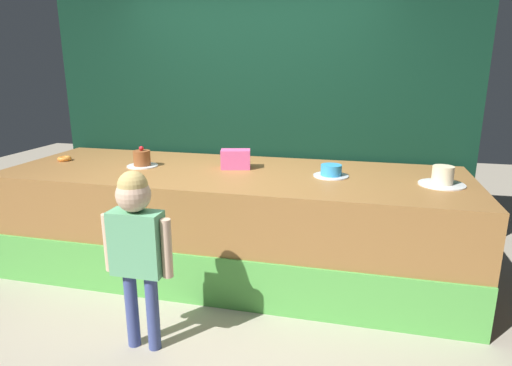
{
  "coord_description": "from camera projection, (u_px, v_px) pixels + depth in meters",
  "views": [
    {
      "loc": [
        1.06,
        -2.81,
        1.79
      ],
      "look_at": [
        0.28,
        0.4,
        0.89
      ],
      "focal_mm": 30.38,
      "sensor_mm": 36.0,
      "label": 1
    }
  ],
  "objects": [
    {
      "name": "ground_plane",
      "position": [
        209.0,
        305.0,
        3.35
      ],
      "size": [
        12.0,
        12.0,
        0.0
      ],
      "primitive_type": "plane",
      "color": "#ADA38E"
    },
    {
      "name": "pink_box",
      "position": [
        236.0,
        159.0,
        3.81
      ],
      "size": [
        0.28,
        0.2,
        0.17
      ],
      "primitive_type": "cube",
      "rotation": [
        0.0,
        0.0,
        0.24
      ],
      "color": "#E35A9A",
      "rests_on": "stage_platform"
    },
    {
      "name": "cake_left",
      "position": [
        142.0,
        159.0,
        3.89
      ],
      "size": [
        0.28,
        0.28,
        0.19
      ],
      "color": "white",
      "rests_on": "stage_platform"
    },
    {
      "name": "stage_platform",
      "position": [
        233.0,
        221.0,
        3.84
      ],
      "size": [
        3.95,
        1.35,
        0.91
      ],
      "color": "#9E6B38",
      "rests_on": "ground_plane"
    },
    {
      "name": "cake_right",
      "position": [
        442.0,
        177.0,
        3.28
      ],
      "size": [
        0.34,
        0.34,
        0.15
      ],
      "color": "white",
      "rests_on": "stage_platform"
    },
    {
      "name": "curtain_backdrop",
      "position": [
        254.0,
        92.0,
        4.28
      ],
      "size": [
        4.19,
        0.08,
        3.08
      ],
      "primitive_type": "cube",
      "color": "black",
      "rests_on": "ground_plane"
    },
    {
      "name": "donut",
      "position": [
        65.0,
        159.0,
        4.13
      ],
      "size": [
        0.13,
        0.13,
        0.04
      ],
      "primitive_type": "torus",
      "color": "orange",
      "rests_on": "stage_platform"
    },
    {
      "name": "child_figure",
      "position": [
        137.0,
        237.0,
        2.66
      ],
      "size": [
        0.46,
        0.21,
        1.19
      ],
      "color": "#3F4C8C",
      "rests_on": "ground_plane"
    },
    {
      "name": "cake_center",
      "position": [
        331.0,
        171.0,
        3.54
      ],
      "size": [
        0.29,
        0.29,
        0.1
      ],
      "color": "silver",
      "rests_on": "stage_platform"
    }
  ]
}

